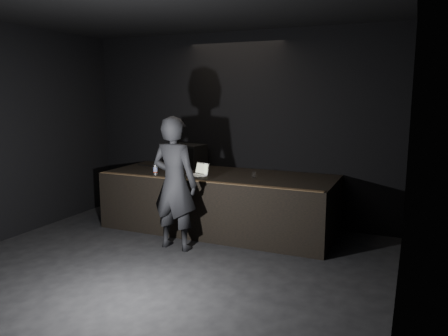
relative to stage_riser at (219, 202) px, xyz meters
name	(u,v)px	position (x,y,z in m)	size (l,w,h in m)	color
ground	(127,292)	(0.00, -2.73, -0.50)	(7.00, 7.00, 0.00)	black
room_walls	(120,126)	(0.00, -2.73, 1.52)	(6.10, 7.10, 3.52)	black
stage_riser	(219,202)	(0.00, 0.00, 0.00)	(4.00, 1.50, 1.00)	black
riser_lip	(201,181)	(0.00, -0.71, 0.51)	(3.92, 0.10, 0.01)	brown
stage_monitor	(187,156)	(-0.86, 0.42, 0.72)	(0.70, 0.55, 0.43)	black
cable	(155,167)	(-1.41, 0.16, 0.51)	(0.02, 0.02, 0.91)	black
laptop	(199,172)	(-0.26, -0.26, 0.55)	(0.38, 0.36, 0.21)	silver
beer_can	(155,170)	(-0.97, -0.52, 0.59)	(0.07, 0.07, 0.18)	silver
plastic_cup	(254,175)	(0.66, -0.06, 0.55)	(0.08, 0.08, 0.09)	white
wii_remote	(193,179)	(-0.18, -0.65, 0.51)	(0.03, 0.15, 0.03)	white
person	(175,183)	(-0.23, -1.14, 0.53)	(0.75, 0.49, 2.05)	black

